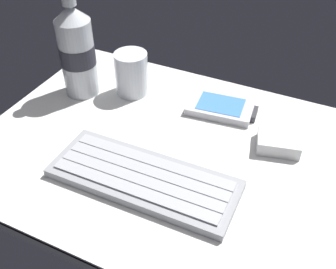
{
  "coord_description": "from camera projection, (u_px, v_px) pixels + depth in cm",
  "views": [
    {
      "loc": [
        21.6,
        -45.2,
        45.0
      ],
      "look_at": [
        0.0,
        0.0,
        3.0
      ],
      "focal_mm": 42.81,
      "sensor_mm": 36.0,
      "label": 1
    }
  ],
  "objects": [
    {
      "name": "handheld_device",
      "position": [
        221.0,
        107.0,
        0.75
      ],
      "size": [
        13.34,
        8.86,
        1.5
      ],
      "color": "silver",
      "rests_on": "ground_plane"
    },
    {
      "name": "charger_block",
      "position": [
        279.0,
        142.0,
        0.67
      ],
      "size": [
        8.12,
        7.08,
        2.4
      ],
      "primitive_type": "cube",
      "rotation": [
        0.0,
        0.0,
        0.24
      ],
      "color": "white",
      "rests_on": "ground_plane"
    },
    {
      "name": "keyboard",
      "position": [
        145.0,
        179.0,
        0.61
      ],
      "size": [
        29.13,
        11.36,
        1.7
      ],
      "color": "#93969B",
      "rests_on": "ground_plane"
    },
    {
      "name": "ground_plane",
      "position": [
        167.0,
        153.0,
        0.68
      ],
      "size": [
        64.0,
        48.0,
        2.8
      ],
      "color": "silver"
    },
    {
      "name": "water_bottle",
      "position": [
        77.0,
        51.0,
        0.75
      ],
      "size": [
        6.73,
        6.73,
        20.8
      ],
      "color": "silver",
      "rests_on": "ground_plane"
    },
    {
      "name": "juice_cup",
      "position": [
        132.0,
        75.0,
        0.78
      ],
      "size": [
        6.4,
        6.4,
        8.5
      ],
      "color": "silver",
      "rests_on": "ground_plane"
    }
  ]
}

